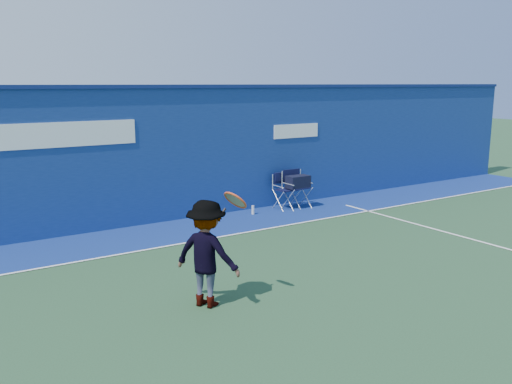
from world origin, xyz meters
TOP-DOWN VIEW (x-y plane):
  - ground at (0.00, 0.00)m, footprint 80.00×80.00m
  - stadium_wall at (-0.00, 5.20)m, footprint 24.00×0.50m
  - out_of_bounds_strip at (0.00, 4.10)m, footprint 24.00×1.80m
  - court_lines at (0.00, 0.60)m, footprint 24.00×12.00m
  - directors_chair_left at (3.00, 4.59)m, footprint 0.53×0.49m
  - directors_chair_right at (3.26, 4.47)m, footprint 0.58×0.52m
  - water_bottle at (1.95, 4.49)m, footprint 0.07×0.07m
  - tennis_player at (-1.52, 0.29)m, footprint 1.08×1.14m

SIDE VIEW (x-z plane):
  - ground at x=0.00m, z-range 0.00..0.00m
  - out_of_bounds_strip at x=0.00m, z-range 0.00..0.01m
  - court_lines at x=0.00m, z-range 0.01..0.01m
  - water_bottle at x=1.95m, z-range 0.00..0.22m
  - directors_chair_left at x=3.00m, z-range -0.15..0.75m
  - directors_chair_right at x=3.26m, z-range -0.08..0.88m
  - tennis_player at x=-1.52m, z-range -0.06..1.59m
  - stadium_wall at x=0.00m, z-range 0.01..3.09m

